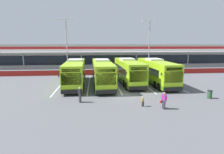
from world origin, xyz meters
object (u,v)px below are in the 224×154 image
litter_bin (210,94)px  coach_bus_left_centre (102,73)px  coach_bus_right_centre (156,72)px  lamp_post_centre (149,43)px  coach_bus_leftmost (75,73)px  pedestrian_in_dark_coat (80,94)px  pedestrian_child (143,101)px  lamp_post_west (67,43)px  pedestrian_with_handbag (164,100)px  coach_bus_centre (128,71)px

litter_bin → coach_bus_left_centre: bearing=146.1°
coach_bus_right_centre → lamp_post_centre: bearing=78.6°
coach_bus_leftmost → pedestrian_in_dark_coat: bearing=-80.9°
pedestrian_child → lamp_post_west: lamp_post_west is taller
pedestrian_with_handbag → litter_bin: (6.40, 2.73, -0.39)m
pedestrian_with_handbag → pedestrian_in_dark_coat: (-8.00, 2.71, 0.02)m
coach_bus_centre → litter_bin: 12.05m
coach_bus_right_centre → pedestrian_in_dark_coat: size_ratio=7.55×
coach_bus_centre → coach_bus_right_centre: 4.27m
lamp_post_west → coach_bus_left_centre: bearing=-59.7°
coach_bus_left_centre → lamp_post_west: lamp_post_west is taller
pedestrian_child → lamp_post_centre: 23.48m
coach_bus_leftmost → coach_bus_left_centre: size_ratio=1.00×
coach_bus_right_centre → pedestrian_with_handbag: 11.56m
coach_bus_right_centre → pedestrian_in_dark_coat: bearing=-142.5°
coach_bus_leftmost → litter_bin: (15.73, -8.33, -1.32)m
lamp_post_west → pedestrian_with_handbag: bearing=-61.4°
pedestrian_in_dark_coat → coach_bus_right_centre: bearing=37.5°
coach_bus_left_centre → pedestrian_child: size_ratio=12.17×
lamp_post_west → lamp_post_centre: 17.33m
pedestrian_in_dark_coat → lamp_post_centre: (13.28, 19.79, 5.42)m
pedestrian_with_handbag → coach_bus_leftmost: bearing=130.2°
coach_bus_leftmost → lamp_post_west: bearing=103.8°
coach_bus_leftmost → pedestrian_with_handbag: 14.50m
coach_bus_leftmost → lamp_post_west: size_ratio=1.11×
coach_bus_right_centre → pedestrian_in_dark_coat: coach_bus_right_centre is taller
coach_bus_centre → coach_bus_right_centre: same height
pedestrian_with_handbag → pedestrian_child: bearing=154.4°
coach_bus_leftmost → coach_bus_centre: size_ratio=1.00×
coach_bus_right_centre → lamp_post_centre: 12.45m
lamp_post_west → lamp_post_centre: same height
coach_bus_right_centre → lamp_post_west: lamp_post_west is taller
coach_bus_left_centre → pedestrian_in_dark_coat: bearing=-108.8°
coach_bus_centre → coach_bus_right_centre: (4.18, -0.87, 0.00)m
coach_bus_leftmost → lamp_post_west: 12.25m
coach_bus_right_centre → pedestrian_with_handbag: (-2.99, -11.12, -0.93)m
pedestrian_child → litter_bin: (8.18, 1.87, -0.07)m
pedestrian_child → lamp_post_centre: (7.06, 21.65, 5.75)m
coach_bus_left_centre → coach_bus_right_centre: size_ratio=1.00×
pedestrian_child → litter_bin: pedestrian_child is taller
coach_bus_leftmost → pedestrian_child: 12.75m
pedestrian_with_handbag → litter_bin: size_ratio=1.74×
coach_bus_centre → pedestrian_with_handbag: (1.19, -12.00, -0.93)m
lamp_post_west → pedestrian_in_dark_coat: bearing=-78.2°
coach_bus_left_centre → coach_bus_right_centre: same height
coach_bus_left_centre → lamp_post_west: bearing=120.3°
lamp_post_centre → lamp_post_west: bearing=-178.7°
pedestrian_with_handbag → pedestrian_in_dark_coat: same height
coach_bus_leftmost → coach_bus_left_centre: 4.05m
coach_bus_leftmost → pedestrian_with_handbag: bearing=-49.8°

